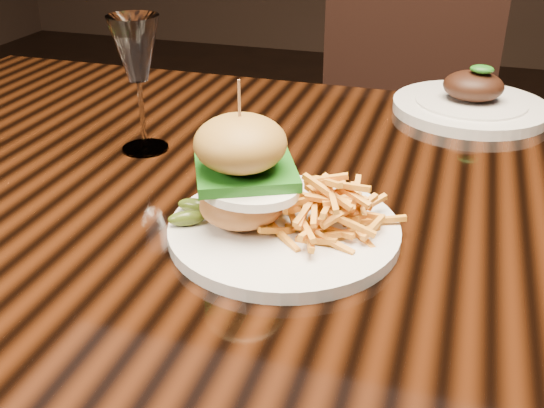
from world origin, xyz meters
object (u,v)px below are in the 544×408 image
(dining_table, at_px, (309,242))
(burger_plate, at_px, (279,199))
(wine_glass, at_px, (136,53))
(far_dish, at_px, (471,103))
(chair_far, at_px, (401,118))

(dining_table, distance_m, burger_plate, 0.17)
(wine_glass, bearing_deg, far_dish, 34.03)
(far_dish, bearing_deg, burger_plate, -111.60)
(dining_table, distance_m, wine_glass, 0.35)
(wine_glass, xyz_separation_m, far_dish, (0.45, 0.31, -0.13))
(dining_table, bearing_deg, chair_far, 88.39)
(wine_glass, height_order, far_dish, wine_glass)
(burger_plate, bearing_deg, far_dish, 54.93)
(dining_table, relative_size, wine_glass, 8.23)
(far_dish, height_order, chair_far, chair_far)
(dining_table, xyz_separation_m, chair_far, (0.03, 0.89, -0.13))
(chair_far, bearing_deg, burger_plate, -93.66)
(far_dish, distance_m, chair_far, 0.59)
(dining_table, xyz_separation_m, wine_glass, (-0.27, 0.06, 0.22))
(burger_plate, height_order, far_dish, burger_plate)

